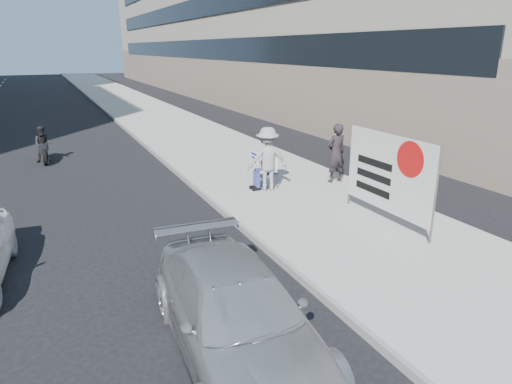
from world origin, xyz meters
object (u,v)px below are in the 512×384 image
jogger (268,159)px  motorcycle (44,146)px  seated_protester (266,165)px  protest_banner (388,173)px  parked_sedan (236,313)px  pedestrian_woman (336,153)px

jogger → motorcycle: 9.65m
seated_protester → protest_banner: size_ratio=0.43×
seated_protester → jogger: bearing=-103.6°
jogger → protest_banner: 3.95m
parked_sedan → protest_banner: bearing=32.7°
jogger → parked_sedan: bearing=71.5°
protest_banner → pedestrian_woman: bearing=75.1°
pedestrian_woman → protest_banner: bearing=73.3°
protest_banner → seated_protester: bearing=109.8°
seated_protester → pedestrian_woman: 2.36m
motorcycle → parked_sedan: bearing=-76.4°
protest_banner → motorcycle: 13.47m
parked_sedan → motorcycle: size_ratio=2.19×
seated_protester → protest_banner: (1.39, -3.86, 0.53)m
protest_banner → parked_sedan: protest_banner is taller
parked_sedan → motorcycle: bearing=102.4°
seated_protester → motorcycle: (-6.11, 7.30, -0.24)m
jogger → pedestrian_woman: 2.38m
protest_banner → parked_sedan: size_ratio=0.68×
parked_sedan → pedestrian_woman: bearing=49.6°
pedestrian_woman → parked_sedan: bearing=44.3°
seated_protester → jogger: jogger is taller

